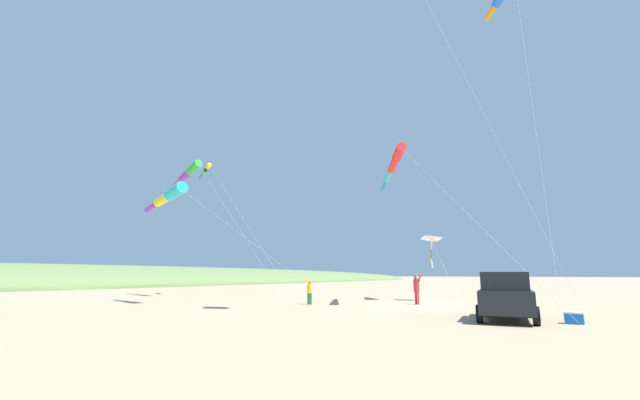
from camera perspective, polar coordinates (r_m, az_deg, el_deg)
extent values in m
plane|color=tan|center=(25.07, 14.55, -14.09)|extent=(600.00, 600.00, 0.00)
ellipsoid|color=#6B844C|center=(68.00, -35.67, -9.96)|extent=(28.00, 240.00, 6.41)
cube|color=black|center=(17.97, 24.62, -12.69)|extent=(2.62, 4.57, 0.84)
cube|color=black|center=(17.59, 24.44, -10.29)|extent=(2.08, 2.84, 0.68)
cylinder|color=black|center=(19.47, 21.90, -13.87)|extent=(0.34, 0.69, 0.66)
cylinder|color=black|center=(19.47, 27.49, -13.46)|extent=(0.34, 0.69, 0.66)
cylinder|color=black|center=(16.56, 21.46, -14.65)|extent=(0.34, 0.69, 0.66)
cylinder|color=black|center=(16.56, 28.05, -14.16)|extent=(0.34, 0.69, 0.66)
cube|color=blue|center=(17.84, 32.07, -13.93)|extent=(0.60, 0.40, 0.36)
cube|color=white|center=(17.83, 32.00, -13.26)|extent=(0.62, 0.42, 0.06)
cube|color=#B72833|center=(25.50, 13.44, -13.22)|extent=(0.32, 0.31, 0.76)
cylinder|color=#B72833|center=(25.47, 13.37, -11.67)|extent=(0.49, 0.49, 0.62)
sphere|color=brown|center=(25.47, 13.33, -10.70)|extent=(0.24, 0.24, 0.24)
cylinder|color=#B72833|center=(25.39, 13.80, -10.59)|extent=(0.34, 0.33, 0.47)
cylinder|color=#B72833|center=(25.26, 13.15, -10.62)|extent=(0.34, 0.33, 0.47)
cube|color=#3D7F51|center=(24.83, -1.46, -13.69)|extent=(0.27, 0.16, 0.66)
cylinder|color=gold|center=(24.81, -1.45, -12.31)|extent=(0.34, 0.34, 0.54)
sphere|color=#A37551|center=(24.80, -1.45, -11.44)|extent=(0.21, 0.21, 0.21)
cylinder|color=gold|center=(24.74, -1.87, -11.36)|extent=(0.34, 0.12, 0.41)
cylinder|color=gold|center=(24.98, -1.57, -11.35)|extent=(0.34, 0.12, 0.41)
pyramid|color=white|center=(29.16, 15.40, -5.08)|extent=(1.66, 1.36, 0.45)
cylinder|color=black|center=(29.13, 15.38, -5.24)|extent=(0.44, 1.17, 0.42)
cylinder|color=white|center=(29.09, 15.38, -6.00)|extent=(0.17, 0.16, 0.65)
cylinder|color=orange|center=(29.02, 15.34, -7.26)|extent=(0.19, 0.21, 0.66)
cylinder|color=white|center=(28.97, 15.40, -8.53)|extent=(0.19, 0.14, 0.65)
cylinder|color=white|center=(23.38, 17.08, -9.18)|extent=(4.92, 10.28, 4.14)
cylinder|color=green|center=(34.90, -17.21, 4.38)|extent=(1.75, 0.95, 1.08)
cylinder|color=purple|center=(36.07, -18.36, 3.26)|extent=(1.70, 0.82, 0.96)
cylinder|color=#EF4C93|center=(37.27, -19.42, 2.21)|extent=(1.64, 0.70, 0.84)
cylinder|color=#1EB7C6|center=(38.49, -20.42, 1.22)|extent=(1.58, 0.57, 0.73)
cylinder|color=white|center=(29.43, -11.60, -3.44)|extent=(9.87, 0.65, 10.42)
cylinder|color=orange|center=(34.25, 22.89, 23.11)|extent=(1.11, 1.14, 0.69)
cylinder|color=white|center=(24.09, 27.60, 11.90)|extent=(1.41, 8.18, 20.82)
cylinder|color=yellow|center=(37.46, -15.35, 4.62)|extent=(0.81, 0.63, 0.48)
cylinder|color=black|center=(38.04, -15.63, 4.21)|extent=(0.78, 0.58, 0.43)
cylinder|color=green|center=(38.62, -15.90, 3.82)|extent=(0.75, 0.53, 0.38)
cylinder|color=blue|center=(39.20, -16.17, 3.43)|extent=(0.72, 0.48, 0.34)
cylinder|color=purple|center=(39.78, -16.42, 3.06)|extent=(0.69, 0.43, 0.29)
cylinder|color=white|center=(31.79, -10.29, -3.29)|extent=(10.71, 1.21, 11.19)
cylinder|color=red|center=(24.19, 11.00, 6.52)|extent=(1.41, 1.63, 0.83)
cylinder|color=red|center=(25.54, 10.27, 4.88)|extent=(1.32, 1.56, 0.74)
cylinder|color=#1EB7C6|center=(26.91, 9.62, 3.40)|extent=(1.23, 1.48, 0.64)
cylinder|color=blue|center=(28.30, 9.03, 2.07)|extent=(1.14, 1.41, 0.54)
cylinder|color=white|center=(19.05, 20.10, -1.89)|extent=(8.03, 4.77, 8.73)
cylinder|color=white|center=(18.80, 19.88, 15.55)|extent=(6.66, 2.10, 19.58)
cylinder|color=#1EB7C6|center=(26.61, -19.56, 1.16)|extent=(1.91, 1.05, 1.02)
cylinder|color=yellow|center=(28.07, -21.10, 0.09)|extent=(1.84, 0.84, 0.82)
cylinder|color=purple|center=(29.55, -22.48, -0.88)|extent=(1.77, 0.63, 0.62)
cylinder|color=white|center=(25.20, -8.64, -6.57)|extent=(6.46, 6.67, 6.77)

